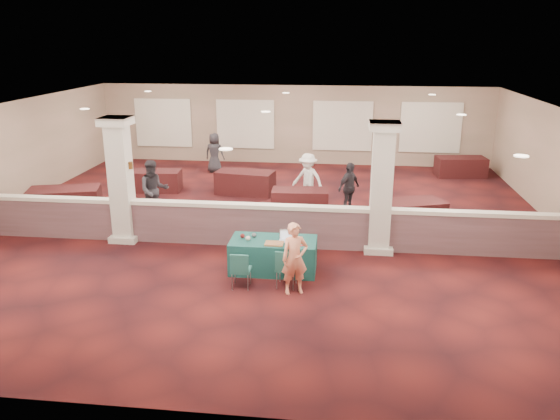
# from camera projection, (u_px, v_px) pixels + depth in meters

# --- Properties ---
(ground) EXTENTS (16.00, 16.00, 0.00)m
(ground) POSITION_uv_depth(u_px,v_px,m) (267.00, 226.00, 15.30)
(ground) COLOR #4B1312
(ground) RESTS_ON ground
(wall_back) EXTENTS (16.00, 0.04, 3.20)m
(wall_back) POSITION_uv_depth(u_px,v_px,m) (294.00, 125.00, 22.38)
(wall_back) COLOR #806E58
(wall_back) RESTS_ON ground
(wall_front) EXTENTS (16.00, 0.04, 3.20)m
(wall_front) POSITION_uv_depth(u_px,v_px,m) (182.00, 311.00, 7.25)
(wall_front) COLOR #806E58
(wall_front) RESTS_ON ground
(ceiling) EXTENTS (16.00, 16.00, 0.02)m
(ceiling) POSITION_uv_depth(u_px,v_px,m) (266.00, 111.00, 14.33)
(ceiling) COLOR white
(ceiling) RESTS_ON wall_back
(partition_wall) EXTENTS (15.60, 0.28, 1.10)m
(partition_wall) POSITION_uv_depth(u_px,v_px,m) (258.00, 224.00, 13.71)
(partition_wall) COLOR brown
(partition_wall) RESTS_ON ground
(column_left) EXTENTS (0.72, 0.72, 3.20)m
(column_left) POSITION_uv_depth(u_px,v_px,m) (121.00, 179.00, 13.77)
(column_left) COLOR beige
(column_left) RESTS_ON ground
(column_right) EXTENTS (0.72, 0.72, 3.20)m
(column_right) POSITION_uv_depth(u_px,v_px,m) (381.00, 187.00, 13.05)
(column_right) COLOR beige
(column_right) RESTS_ON ground
(sconce_left) EXTENTS (0.12, 0.12, 0.18)m
(sconce_left) POSITION_uv_depth(u_px,v_px,m) (109.00, 165.00, 13.69)
(sconce_left) COLOR brown
(sconce_left) RESTS_ON column_left
(sconce_right) EXTENTS (0.12, 0.12, 0.18)m
(sconce_right) POSITION_uv_depth(u_px,v_px,m) (130.00, 165.00, 13.63)
(sconce_right) COLOR brown
(sconce_right) RESTS_ON column_left
(near_table) EXTENTS (1.93, 0.97, 0.74)m
(near_table) POSITION_uv_depth(u_px,v_px,m) (273.00, 255.00, 12.29)
(near_table) COLOR #103D3C
(near_table) RESTS_ON ground
(conf_chair_main) EXTENTS (0.46, 0.46, 0.85)m
(conf_chair_main) POSITION_uv_depth(u_px,v_px,m) (286.00, 266.00, 11.39)
(conf_chair_main) COLOR #1B5049
(conf_chair_main) RESTS_ON ground
(conf_chair_side) EXTENTS (0.41, 0.41, 0.81)m
(conf_chair_side) POSITION_uv_depth(u_px,v_px,m) (240.00, 268.00, 11.36)
(conf_chair_side) COLOR #1B5049
(conf_chair_side) RESTS_ON ground
(woman) EXTENTS (0.64, 0.53, 1.51)m
(woman) POSITION_uv_depth(u_px,v_px,m) (295.00, 259.00, 11.11)
(woman) COLOR #F89E6C
(woman) RESTS_ON ground
(far_table_front_left) EXTENTS (2.22, 1.54, 0.82)m
(far_table_front_left) POSITION_uv_depth(u_px,v_px,m) (65.00, 202.00, 16.14)
(far_table_front_left) COLOR black
(far_table_front_left) RESTS_ON ground
(far_table_front_center) EXTENTS (1.73, 0.93, 0.68)m
(far_table_front_center) POSITION_uv_depth(u_px,v_px,m) (300.00, 201.00, 16.47)
(far_table_front_center) COLOR black
(far_table_front_center) RESTS_ON ground
(far_table_front_right) EXTENTS (2.12, 1.55, 0.77)m
(far_table_front_right) POSITION_uv_depth(u_px,v_px,m) (408.00, 215.00, 15.04)
(far_table_front_right) COLOR black
(far_table_front_right) RESTS_ON ground
(far_table_back_left) EXTENTS (1.80, 1.03, 0.70)m
(far_table_back_left) POSITION_uv_depth(u_px,v_px,m) (155.00, 181.00, 18.70)
(far_table_back_left) COLOR black
(far_table_back_left) RESTS_ON ground
(far_table_back_center) EXTENTS (2.01, 1.21, 0.77)m
(far_table_back_center) POSITION_uv_depth(u_px,v_px,m) (245.00, 182.00, 18.34)
(far_table_back_center) COLOR black
(far_table_back_center) RESTS_ON ground
(far_table_back_right) EXTENTS (1.90, 1.10, 0.73)m
(far_table_back_right) POSITION_uv_depth(u_px,v_px,m) (461.00, 167.00, 20.62)
(far_table_back_right) COLOR black
(far_table_back_right) RESTS_ON ground
(attendee_a) EXTENTS (0.96, 0.79, 1.75)m
(attendee_a) POSITION_uv_depth(u_px,v_px,m) (154.00, 190.00, 15.59)
(attendee_a) COLOR black
(attendee_a) RESTS_ON ground
(attendee_b) EXTENTS (1.14, 0.85, 1.62)m
(attendee_b) POSITION_uv_depth(u_px,v_px,m) (308.00, 179.00, 17.09)
(attendee_b) COLOR white
(attendee_b) RESTS_ON ground
(attendee_c) EXTENTS (0.90, 0.97, 1.54)m
(attendee_c) POSITION_uv_depth(u_px,v_px,m) (349.00, 188.00, 16.24)
(attendee_c) COLOR black
(attendee_c) RESTS_ON ground
(attendee_d) EXTENTS (0.81, 0.51, 1.54)m
(attendee_d) POSITION_uv_depth(u_px,v_px,m) (215.00, 153.00, 21.10)
(attendee_d) COLOR black
(attendee_d) RESTS_ON ground
(laptop_base) EXTENTS (0.33, 0.23, 0.02)m
(laptop_base) POSITION_uv_depth(u_px,v_px,m) (287.00, 241.00, 12.09)
(laptop_base) COLOR #BDBCC1
(laptop_base) RESTS_ON near_table
(laptop_screen) EXTENTS (0.33, 0.01, 0.22)m
(laptop_screen) POSITION_uv_depth(u_px,v_px,m) (287.00, 234.00, 12.17)
(laptop_screen) COLOR #BDBCC1
(laptop_screen) RESTS_ON near_table
(screen_glow) EXTENTS (0.30, 0.01, 0.19)m
(screen_glow) POSITION_uv_depth(u_px,v_px,m) (287.00, 235.00, 12.16)
(screen_glow) COLOR silver
(screen_glow) RESTS_ON near_table
(knitting) EXTENTS (0.41, 0.30, 0.03)m
(knitting) POSITION_uv_depth(u_px,v_px,m) (274.00, 244.00, 11.93)
(knitting) COLOR orange
(knitting) RESTS_ON near_table
(yarn_cream) EXTENTS (0.11, 0.11, 0.11)m
(yarn_cream) POSITION_uv_depth(u_px,v_px,m) (248.00, 238.00, 12.12)
(yarn_cream) COLOR beige
(yarn_cream) RESTS_ON near_table
(yarn_red) EXTENTS (0.10, 0.10, 0.10)m
(yarn_red) POSITION_uv_depth(u_px,v_px,m) (242.00, 236.00, 12.28)
(yarn_red) COLOR #5F1613
(yarn_red) RESTS_ON near_table
(yarn_grey) EXTENTS (0.11, 0.11, 0.11)m
(yarn_grey) POSITION_uv_depth(u_px,v_px,m) (254.00, 235.00, 12.32)
(yarn_grey) COLOR #48494D
(yarn_grey) RESTS_ON near_table
(scissors) EXTENTS (0.12, 0.03, 0.01)m
(scissors) POSITION_uv_depth(u_px,v_px,m) (302.00, 246.00, 11.84)
(scissors) COLOR #B3131D
(scissors) RESTS_ON near_table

